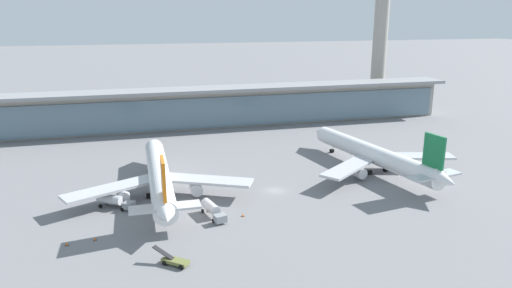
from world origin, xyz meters
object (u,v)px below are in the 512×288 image
Objects in this scene: service_truck_under_wing_olive at (174,261)px; safety_cone_charlie at (67,244)px; safety_cone_alpha at (95,239)px; control_tower at (382,16)px; service_truck_near_nose_grey at (213,209)px; airliner_centre_stand at (375,155)px; service_truck_mid_apron_grey at (114,201)px; safety_cone_bravo at (243,215)px; airliner_left_stand at (159,176)px.

service_truck_under_wing_olive reaches higher than safety_cone_charlie.
control_tower is at bearing 42.12° from safety_cone_alpha.
service_truck_near_nose_grey is 23.91m from safety_cone_alpha.
airliner_centre_stand is at bearing 31.66° from service_truck_under_wing_olive.
safety_cone_alpha and safety_cone_charlie have the same top height.
safety_cone_alpha is at bearing -102.20° from service_truck_mid_apron_grey.
service_truck_under_wing_olive is (-9.74, -17.61, -0.90)m from service_truck_near_nose_grey.
service_truck_under_wing_olive is 164.15m from control_tower.
safety_cone_bravo is at bearing -130.52° from control_tower.
safety_cone_charlie is at bearing -131.23° from airliner_left_stand.
safety_cone_bravo is at bearing -12.76° from service_truck_near_nose_grey.
service_truck_under_wing_olive is 8.75× the size of safety_cone_alpha.
control_tower reaches higher than service_truck_near_nose_grey.
airliner_centre_stand is 6.65× the size of service_truck_mid_apron_grey.
airliner_centre_stand is at bearing 24.84° from safety_cone_bravo.
service_truck_near_nose_grey is at bearing -27.18° from service_truck_mid_apron_grey.
service_truck_near_nose_grey is 12.70× the size of safety_cone_bravo.
safety_cone_alpha is 1.00× the size of safety_cone_bravo.
service_truck_mid_apron_grey reaches higher than service_truck_under_wing_olive.
control_tower is at bearing 41.18° from safety_cone_charlie.
airliner_centre_stand reaches higher than service_truck_near_nose_grey.
service_truck_mid_apron_grey is at bearing -152.87° from airliner_left_stand.
service_truck_mid_apron_grey is 152.44m from control_tower.
airliner_left_stand is 24.73m from safety_cone_alpha.
service_truck_near_nose_grey reaches higher than safety_cone_charlie.
airliner_centre_stand is 79.70× the size of safety_cone_alpha.
service_truck_near_nose_grey is 12.70× the size of safety_cone_charlie.
safety_cone_charlie is at bearing -163.02° from airliner_centre_stand.
airliner_centre_stand is at bearing 16.98° from safety_cone_charlie.
service_truck_mid_apron_grey is 11.99× the size of safety_cone_alpha.
airliner_left_stand reaches higher than safety_cone_bravo.
service_truck_under_wing_olive is at bearing -33.17° from safety_cone_charlie.
airliner_left_stand reaches higher than service_truck_mid_apron_grey.
service_truck_under_wing_olive is at bearing -148.34° from airliner_centre_stand.
control_tower is (47.32, 84.65, 35.98)m from airliner_centre_stand.
safety_cone_alpha is (-118.34, -107.02, -40.36)m from control_tower.
airliner_left_stand is 6.67× the size of service_truck_mid_apron_grey.
safety_cone_bravo is at bearing 45.45° from service_truck_under_wing_olive.
safety_cone_bravo is at bearing 6.19° from safety_cone_alpha.
control_tower is 106.70× the size of safety_cone_bravo.
service_truck_near_nose_grey is 144.96m from control_tower.
safety_cone_bravo is at bearing -24.03° from service_truck_mid_apron_grey.
airliner_left_stand is at bearing 48.77° from safety_cone_charlie.
airliner_left_stand is 79.90× the size of safety_cone_charlie.
safety_cone_alpha is at bearing 136.48° from service_truck_under_wing_olive.
service_truck_under_wing_olive is 22.74m from safety_cone_bravo.
safety_cone_charlie is at bearing -169.15° from service_truck_near_nose_grey.
airliner_centre_stand is at bearing -119.21° from control_tower.
airliner_left_stand is at bearing 56.28° from safety_cone_alpha.
service_truck_near_nose_grey is at bearing 61.04° from service_truck_under_wing_olive.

